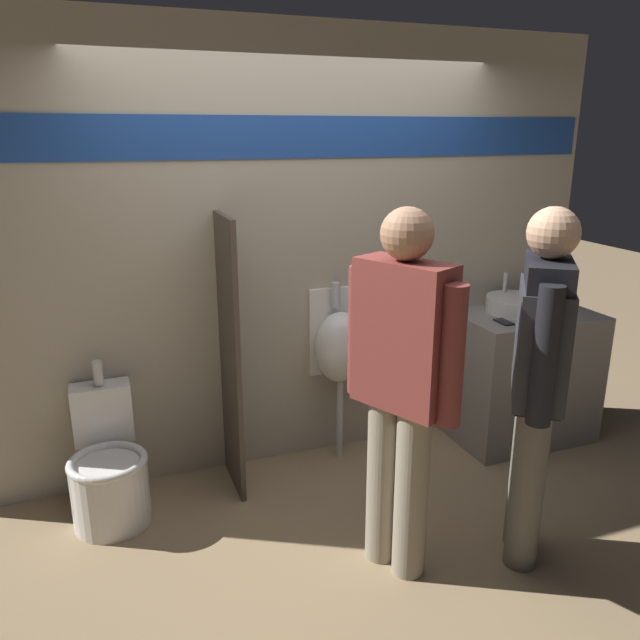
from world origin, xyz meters
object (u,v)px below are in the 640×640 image
(sink_basin, at_px, (516,304))
(urinal_near_counter, at_px, (340,347))
(toilet, at_px, (109,473))
(cell_phone, at_px, (504,322))
(person_with_lanyard, at_px, (401,381))
(person_in_vest, at_px, (539,366))

(sink_basin, height_order, urinal_near_counter, urinal_near_counter)
(toilet, bearing_deg, cell_phone, -2.28)
(urinal_near_counter, distance_m, person_with_lanyard, 1.14)
(person_in_vest, height_order, person_with_lanyard, person_with_lanyard)
(cell_phone, relative_size, person_in_vest, 0.08)
(urinal_near_counter, bearing_deg, sink_basin, -5.18)
(sink_basin, distance_m, cell_phone, 0.30)
(sink_basin, distance_m, person_in_vest, 1.38)
(cell_phone, distance_m, toilet, 2.56)
(toilet, relative_size, person_in_vest, 0.48)
(toilet, height_order, person_in_vest, person_in_vest)
(person_with_lanyard, bearing_deg, sink_basin, -80.18)
(person_in_vest, bearing_deg, toilet, 97.94)
(person_with_lanyard, bearing_deg, toilet, 29.50)
(cell_phone, bearing_deg, urinal_near_counter, 163.77)
(sink_basin, height_order, cell_phone, sink_basin)
(person_in_vest, bearing_deg, sink_basin, 3.25)
(cell_phone, distance_m, person_in_vest, 1.11)
(urinal_near_counter, xyz_separation_m, person_with_lanyard, (-0.15, -1.11, 0.21))
(sink_basin, relative_size, person_in_vest, 0.23)
(cell_phone, height_order, urinal_near_counter, urinal_near_counter)
(person_in_vest, xyz_separation_m, person_with_lanyard, (-0.64, 0.15, -0.05))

